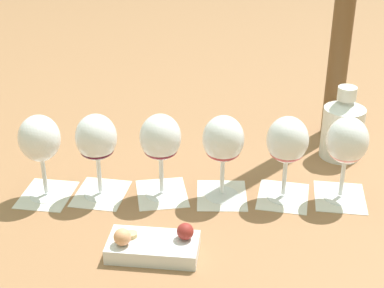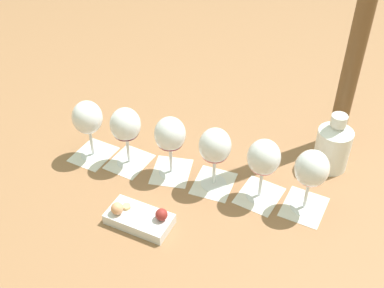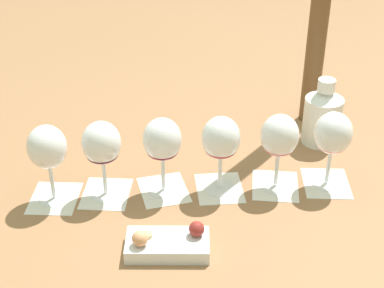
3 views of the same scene
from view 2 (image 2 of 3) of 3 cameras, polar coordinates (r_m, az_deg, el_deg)
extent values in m
plane|color=#936642|center=(1.31, -0.04, -4.23)|extent=(8.00, 8.00, 0.00)
cube|color=silver|center=(1.26, 13.12, -7.26)|extent=(0.14, 0.15, 0.00)
cube|color=silver|center=(1.27, 7.97, -6.05)|extent=(0.14, 0.15, 0.00)
cube|color=silver|center=(1.29, 2.57, -4.68)|extent=(0.15, 0.15, 0.00)
cube|color=silver|center=(1.33, -2.46, -3.27)|extent=(0.15, 0.16, 0.00)
cube|color=silver|center=(1.37, -7.43, -2.08)|extent=(0.14, 0.15, 0.00)
cube|color=silver|center=(1.41, -11.60, -1.20)|extent=(0.14, 0.15, 0.00)
cylinder|color=white|center=(1.26, 13.15, -7.14)|extent=(0.07, 0.07, 0.01)
cylinder|color=white|center=(1.23, 13.44, -5.70)|extent=(0.01, 0.01, 0.08)
ellipsoid|color=white|center=(1.18, 14.03, -2.83)|extent=(0.08, 0.08, 0.10)
ellipsoid|color=pink|center=(1.19, 13.84, -3.74)|extent=(0.07, 0.07, 0.03)
cylinder|color=white|center=(1.27, 7.99, -5.93)|extent=(0.07, 0.07, 0.01)
cylinder|color=white|center=(1.24, 8.16, -4.47)|extent=(0.01, 0.01, 0.08)
ellipsoid|color=white|center=(1.19, 8.52, -1.56)|extent=(0.08, 0.08, 0.10)
ellipsoid|color=#CE545E|center=(1.20, 8.40, -2.53)|extent=(0.07, 0.07, 0.03)
cylinder|color=white|center=(1.29, 2.58, -4.56)|extent=(0.07, 0.07, 0.01)
cylinder|color=white|center=(1.26, 2.64, -3.10)|extent=(0.01, 0.01, 0.08)
ellipsoid|color=white|center=(1.21, 2.75, -0.18)|extent=(0.08, 0.08, 0.10)
ellipsoid|color=#A5303A|center=(1.23, 2.71, -1.17)|extent=(0.07, 0.07, 0.03)
cylinder|color=white|center=(1.33, -2.47, -3.15)|extent=(0.07, 0.07, 0.01)
cylinder|color=white|center=(1.30, -2.52, -1.69)|extent=(0.01, 0.01, 0.08)
ellipsoid|color=white|center=(1.25, -2.62, 1.20)|extent=(0.08, 0.08, 0.10)
ellipsoid|color=maroon|center=(1.26, -2.59, 0.21)|extent=(0.07, 0.07, 0.03)
cylinder|color=white|center=(1.37, -7.45, -1.97)|extent=(0.07, 0.07, 0.01)
cylinder|color=white|center=(1.34, -7.60, -0.53)|extent=(0.01, 0.01, 0.08)
ellipsoid|color=white|center=(1.29, -7.90, 2.31)|extent=(0.08, 0.08, 0.10)
ellipsoid|color=#420A1A|center=(1.31, -7.80, 1.33)|extent=(0.07, 0.07, 0.03)
cylinder|color=white|center=(1.41, -11.62, -1.09)|extent=(0.07, 0.07, 0.01)
cylinder|color=white|center=(1.38, -11.85, 0.33)|extent=(0.01, 0.01, 0.08)
ellipsoid|color=white|center=(1.33, -12.30, 3.10)|extent=(0.08, 0.08, 0.10)
ellipsoid|color=black|center=(1.35, -12.17, 2.29)|extent=(0.07, 0.07, 0.04)
cylinder|color=white|center=(1.36, 16.29, -0.57)|extent=(0.09, 0.09, 0.12)
cone|color=white|center=(1.32, 16.83, 1.80)|extent=(0.09, 0.09, 0.02)
cylinder|color=white|center=(1.31, 17.03, 2.70)|extent=(0.04, 0.04, 0.03)
cube|color=silver|center=(1.19, -6.26, -8.83)|extent=(0.18, 0.14, 0.03)
cylinder|color=#DBB775|center=(1.20, -7.87, -7.25)|extent=(0.02, 0.02, 0.01)
sphere|color=tan|center=(1.18, -8.81, -7.60)|extent=(0.03, 0.03, 0.03)
sphere|color=maroon|center=(1.16, -3.64, -8.34)|extent=(0.03, 0.03, 0.03)
cylinder|color=brown|center=(1.30, 19.83, 14.65)|extent=(0.05, 0.05, 0.81)
camera|label=1|loc=(0.42, -67.81, -28.62)|focal=55.00mm
camera|label=3|loc=(0.48, -80.25, -12.28)|focal=55.00mm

